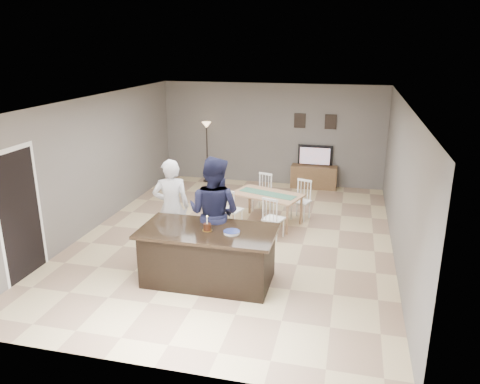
% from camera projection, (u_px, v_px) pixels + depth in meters
% --- Properties ---
extents(floor, '(8.00, 8.00, 0.00)m').
position_uv_depth(floor, '(236.00, 238.00, 9.30)').
color(floor, '#D6BC89').
rests_on(floor, ground).
extents(room_shell, '(8.00, 8.00, 8.00)m').
position_uv_depth(room_shell, '(235.00, 156.00, 8.78)').
color(room_shell, slate).
rests_on(room_shell, floor).
extents(kitchen_island, '(2.15, 1.10, 0.90)m').
position_uv_depth(kitchen_island, '(208.00, 255.00, 7.49)').
color(kitchen_island, black).
rests_on(kitchen_island, floor).
extents(tv_console, '(1.20, 0.40, 0.60)m').
position_uv_depth(tv_console, '(314.00, 177.00, 12.43)').
color(tv_console, brown).
rests_on(tv_console, floor).
extents(television, '(0.91, 0.12, 0.53)m').
position_uv_depth(television, '(315.00, 156.00, 12.32)').
color(television, black).
rests_on(television, tv_console).
extents(tv_screen_glow, '(0.78, 0.00, 0.78)m').
position_uv_depth(tv_screen_glow, '(315.00, 156.00, 12.24)').
color(tv_screen_glow, '#CE4E16').
rests_on(tv_screen_glow, tv_console).
extents(picture_frames, '(1.10, 0.02, 0.38)m').
position_uv_depth(picture_frames, '(315.00, 121.00, 12.18)').
color(picture_frames, black).
rests_on(picture_frames, room_shell).
extents(doorway, '(0.00, 2.10, 2.65)m').
position_uv_depth(doorway, '(19.00, 204.00, 7.45)').
color(doorway, black).
rests_on(doorway, floor).
extents(woman, '(0.76, 0.63, 1.78)m').
position_uv_depth(woman, '(171.00, 207.00, 8.37)').
color(woman, silver).
rests_on(woman, floor).
extents(man, '(1.08, 0.92, 1.95)m').
position_uv_depth(man, '(214.00, 213.00, 7.85)').
color(man, '#181A36').
rests_on(man, floor).
extents(birthday_cake, '(0.16, 0.16, 0.25)m').
position_uv_depth(birthday_cake, '(207.00, 227.00, 7.31)').
color(birthday_cake, gold).
rests_on(birthday_cake, kitchen_island).
extents(plate_stack, '(0.26, 0.26, 0.04)m').
position_uv_depth(plate_stack, '(232.00, 232.00, 7.20)').
color(plate_stack, white).
rests_on(plate_stack, kitchen_island).
extents(dining_table, '(1.79, 1.95, 0.87)m').
position_uv_depth(dining_table, '(267.00, 199.00, 9.89)').
color(dining_table, '#A77A5B').
rests_on(dining_table, floor).
extents(floor_lamp, '(0.25, 0.25, 1.66)m').
position_uv_depth(floor_lamp, '(207.00, 136.00, 12.72)').
color(floor_lamp, black).
rests_on(floor_lamp, floor).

